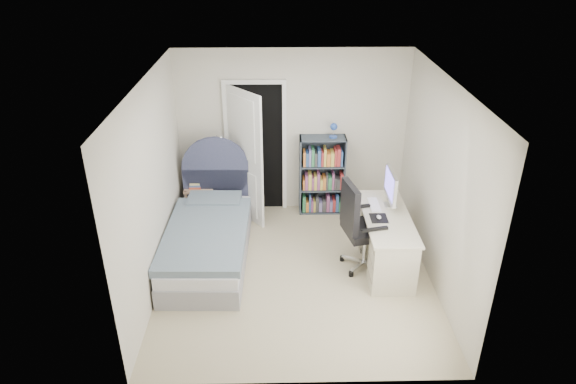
{
  "coord_description": "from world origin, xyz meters",
  "views": [
    {
      "loc": [
        -0.22,
        -5.41,
        3.95
      ],
      "look_at": [
        -0.1,
        0.09,
        1.13
      ],
      "focal_mm": 32.0,
      "sensor_mm": 36.0,
      "label": 1
    }
  ],
  "objects_px": {
    "desk": "(385,237)",
    "bed": "(209,236)",
    "nightstand": "(199,193)",
    "bookcase": "(322,177)",
    "office_chair": "(360,223)",
    "floor_lamp": "(221,185)"
  },
  "relations": [
    {
      "from": "bookcase",
      "to": "office_chair",
      "type": "height_order",
      "value": "bookcase"
    },
    {
      "from": "bed",
      "to": "nightstand",
      "type": "height_order",
      "value": "bed"
    },
    {
      "from": "bed",
      "to": "nightstand",
      "type": "relative_size",
      "value": 3.55
    },
    {
      "from": "bed",
      "to": "floor_lamp",
      "type": "height_order",
      "value": "floor_lamp"
    },
    {
      "from": "bed",
      "to": "bookcase",
      "type": "xyz_separation_m",
      "value": [
        1.61,
        1.22,
        0.27
      ]
    },
    {
      "from": "office_chair",
      "to": "desk",
      "type": "bearing_deg",
      "value": 13.8
    },
    {
      "from": "floor_lamp",
      "to": "office_chair",
      "type": "height_order",
      "value": "floor_lamp"
    },
    {
      "from": "bed",
      "to": "bookcase",
      "type": "distance_m",
      "value": 2.03
    },
    {
      "from": "bookcase",
      "to": "bed",
      "type": "bearing_deg",
      "value": -142.8
    },
    {
      "from": "floor_lamp",
      "to": "nightstand",
      "type": "bearing_deg",
      "value": 178.94
    },
    {
      "from": "nightstand",
      "to": "office_chair",
      "type": "xyz_separation_m",
      "value": [
        2.22,
        -1.36,
        0.26
      ]
    },
    {
      "from": "nightstand",
      "to": "bookcase",
      "type": "height_order",
      "value": "bookcase"
    },
    {
      "from": "bookcase",
      "to": "desk",
      "type": "distance_m",
      "value": 1.61
    },
    {
      "from": "bed",
      "to": "office_chair",
      "type": "bearing_deg",
      "value": -8.97
    },
    {
      "from": "desk",
      "to": "bed",
      "type": "bearing_deg",
      "value": 174.57
    },
    {
      "from": "desk",
      "to": "nightstand",
      "type": "bearing_deg",
      "value": 153.64
    },
    {
      "from": "office_chair",
      "to": "nightstand",
      "type": "bearing_deg",
      "value": 148.37
    },
    {
      "from": "nightstand",
      "to": "desk",
      "type": "distance_m",
      "value": 2.87
    },
    {
      "from": "floor_lamp",
      "to": "bookcase",
      "type": "bearing_deg",
      "value": 6.3
    },
    {
      "from": "floor_lamp",
      "to": "bed",
      "type": "bearing_deg",
      "value": -94.19
    },
    {
      "from": "bed",
      "to": "nightstand",
      "type": "xyz_separation_m",
      "value": [
        -0.26,
        1.06,
        0.11
      ]
    },
    {
      "from": "nightstand",
      "to": "desk",
      "type": "height_order",
      "value": "desk"
    }
  ]
}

